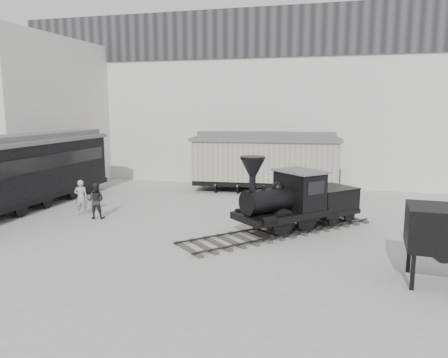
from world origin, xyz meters
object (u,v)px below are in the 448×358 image
(visitor_a, at_px, (81,197))
(visitor_b, at_px, (96,201))
(locomotive, at_px, (294,203))
(passenger_coach, at_px, (21,171))
(coal_hopper, at_px, (445,234))
(boxcar, at_px, (265,160))

(visitor_a, bearing_deg, visitor_b, 137.35)
(locomotive, height_order, visitor_b, locomotive)
(passenger_coach, height_order, visitor_a, passenger_coach)
(passenger_coach, relative_size, coal_hopper, 5.69)
(visitor_a, relative_size, coal_hopper, 0.74)
(visitor_b, bearing_deg, visitor_a, -37.13)
(locomotive, bearing_deg, coal_hopper, -0.44)
(boxcar, bearing_deg, locomotive, -77.63)
(locomotive, height_order, boxcar, boxcar)
(locomotive, relative_size, visitor_b, 4.70)
(visitor_a, bearing_deg, passenger_coach, -23.93)
(passenger_coach, bearing_deg, visitor_a, -4.36)
(locomotive, xyz_separation_m, coal_hopper, (4.67, -4.44, 0.32))
(visitor_a, height_order, coal_hopper, coal_hopper)
(boxcar, bearing_deg, visitor_b, -132.10)
(visitor_b, xyz_separation_m, coal_hopper, (13.50, -4.13, 0.65))
(locomotive, relative_size, boxcar, 0.86)
(passenger_coach, bearing_deg, visitor_b, -8.94)
(passenger_coach, height_order, visitor_b, passenger_coach)
(passenger_coach, distance_m, coal_hopper, 18.62)
(boxcar, height_order, visitor_a, boxcar)
(boxcar, xyz_separation_m, visitor_b, (-6.31, -8.35, -1.05))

